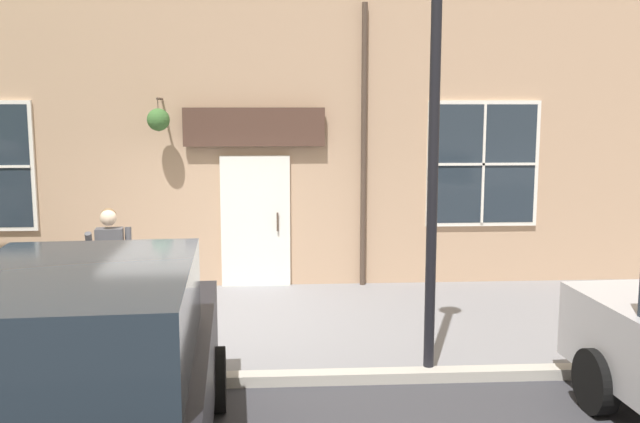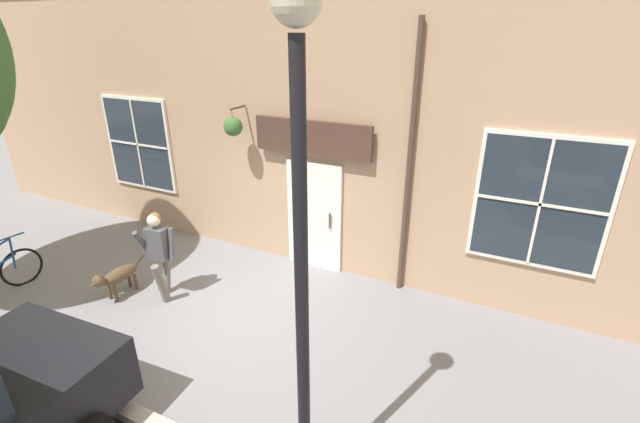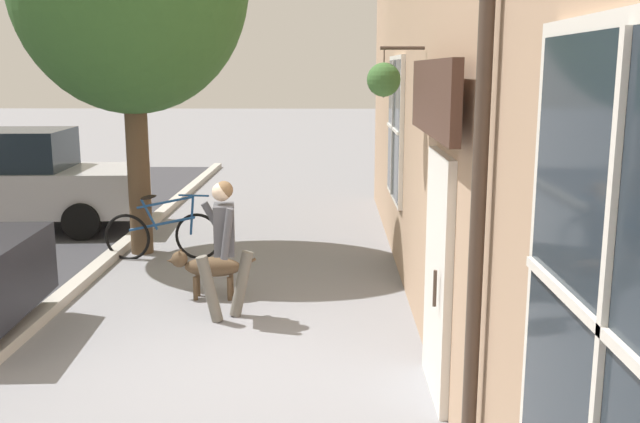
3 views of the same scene
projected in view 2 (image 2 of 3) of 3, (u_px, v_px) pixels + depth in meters
name	position (u px, v px, depth m)	size (l,w,h in m)	color
ground_plane	(227.00, 320.00, 6.81)	(90.00, 90.00, 0.00)	gray
storefront_facade	(295.00, 132.00, 7.74)	(0.95, 18.00, 5.11)	tan
pedestrian_walking	(159.00, 249.00, 7.04)	(0.63, 0.55, 1.58)	#6B665B
dog_on_leash	(117.00, 276.00, 7.28)	(1.10, 0.27, 0.62)	brown
street_lamp	(300.00, 217.00, 3.08)	(0.32, 0.32, 4.59)	black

